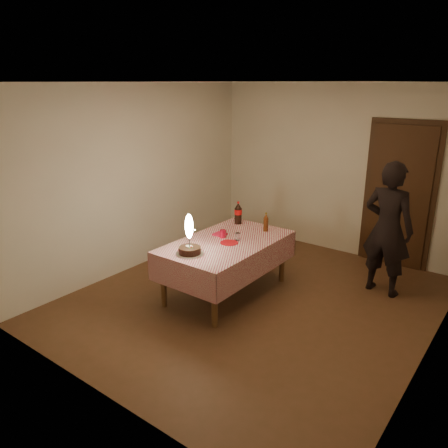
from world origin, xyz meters
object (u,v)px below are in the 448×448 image
at_px(red_plate, 229,243).
at_px(photographer, 388,229).
at_px(birthday_cake, 190,243).
at_px(dining_table, 226,248).
at_px(red_cup, 223,234).
at_px(cola_bottle, 238,213).
at_px(clear_cup, 238,236).
at_px(amber_bottle_right, 266,223).

distance_m(red_plate, photographer, 1.99).
xyz_separation_m(birthday_cake, red_plate, (0.15, 0.56, -0.12)).
height_order(dining_table, red_plate, red_plate).
bearing_deg(red_cup, dining_table, -33.39).
height_order(red_cup, cola_bottle, cola_bottle).
relative_size(birthday_cake, red_plate, 2.17).
relative_size(dining_table, cola_bottle, 5.42).
bearing_deg(cola_bottle, dining_table, -66.29).
xyz_separation_m(birthday_cake, cola_bottle, (-0.21, 1.26, 0.03)).
xyz_separation_m(red_plate, red_cup, (-0.19, 0.12, 0.05)).
xyz_separation_m(clear_cup, cola_bottle, (-0.38, 0.55, 0.11)).
bearing_deg(dining_table, red_plate, -29.33).
relative_size(dining_table, red_cup, 17.20).
bearing_deg(cola_bottle, amber_bottle_right, -5.41).
distance_m(dining_table, red_cup, 0.20).
bearing_deg(cola_bottle, red_cup, -73.28).
distance_m(birthday_cake, amber_bottle_right, 1.25).
height_order(birthday_cake, amber_bottle_right, birthday_cake).
distance_m(red_plate, cola_bottle, 0.81).
bearing_deg(photographer, clear_cup, -142.76).
xyz_separation_m(clear_cup, photographer, (1.49, 1.13, 0.10)).
distance_m(birthday_cake, photographer, 2.48).
bearing_deg(amber_bottle_right, birthday_cake, -102.47).
bearing_deg(birthday_cake, red_cup, 92.81).
relative_size(clear_cup, amber_bottle_right, 0.35).
distance_m(dining_table, birthday_cake, 0.64).
height_order(dining_table, clear_cup, clear_cup).
height_order(dining_table, cola_bottle, cola_bottle).
bearing_deg(red_cup, photographer, 34.68).
xyz_separation_m(red_cup, clear_cup, (0.20, 0.04, -0.01)).
xyz_separation_m(dining_table, birthday_cake, (-0.08, -0.60, 0.22)).
bearing_deg(cola_bottle, red_plate, -62.79).
bearing_deg(dining_table, cola_bottle, 113.71).
bearing_deg(dining_table, birthday_cake, -97.83).
height_order(clear_cup, photographer, photographer).
relative_size(red_cup, clear_cup, 1.11).
bearing_deg(cola_bottle, clear_cup, -55.23).
bearing_deg(clear_cup, red_cup, -169.00).
height_order(birthday_cake, cola_bottle, birthday_cake).
bearing_deg(cola_bottle, birthday_cake, -80.55).
distance_m(clear_cup, photographer, 1.88).
relative_size(amber_bottle_right, photographer, 0.15).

